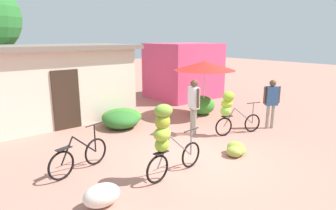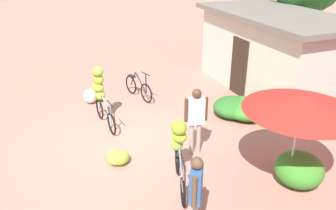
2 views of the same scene
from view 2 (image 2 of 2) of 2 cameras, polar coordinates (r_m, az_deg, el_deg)
ground_plane at (r=9.58m, az=-6.86°, el=-5.40°), size 60.00×60.00×0.00m
building_low at (r=12.85m, az=17.06°, el=8.48°), size 6.02×3.22×2.77m
hedge_bush_front_left at (r=10.78m, az=10.85°, el=-0.34°), size 1.23×1.28×0.58m
hedge_bush_front_right at (r=10.77m, az=12.72°, el=-0.54°), size 1.42×1.35×0.57m
hedge_bush_mid at (r=8.14m, az=20.96°, el=-9.94°), size 1.05×1.06×0.75m
market_umbrella at (r=7.33m, az=21.34°, el=0.38°), size 2.35×2.35×2.15m
bicycle_leftmost at (r=11.87m, az=-4.94°, el=2.84°), size 1.58×0.48×1.03m
bicycle_near_pile at (r=10.12m, az=-11.22°, el=2.35°), size 1.72×0.45×1.70m
bicycle_center_loaded at (r=7.51m, az=1.83°, el=-6.77°), size 1.63×0.63×1.42m
banana_pile_on_ground at (r=8.51m, az=-8.44°, el=-8.60°), size 0.73×0.66×0.33m
produce_sack at (r=11.84m, az=-12.82°, el=1.48°), size 0.75×0.52×0.44m
person_vendor at (r=6.07m, az=4.64°, el=-13.76°), size 0.50×0.39×1.66m
person_bystander at (r=8.35m, az=4.66°, el=-1.62°), size 0.29×0.57×1.76m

